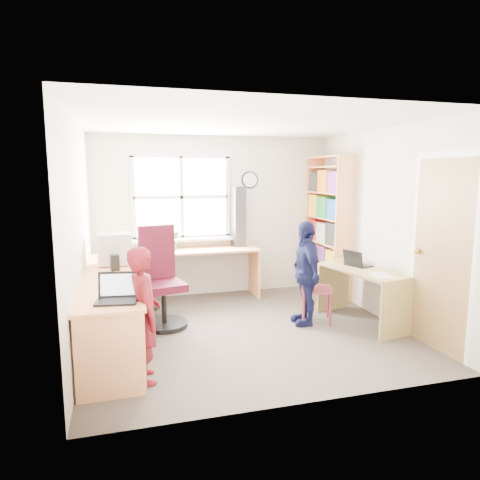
{
  "coord_description": "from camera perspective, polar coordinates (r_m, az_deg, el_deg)",
  "views": [
    {
      "loc": [
        -1.36,
        -4.66,
        1.84
      ],
      "look_at": [
        0.0,
        0.25,
        1.05
      ],
      "focal_mm": 32.0,
      "sensor_mm": 36.0,
      "label": 1
    }
  ],
  "objects": [
    {
      "name": "laptop_left",
      "position": [
        3.89,
        -16.04,
        -6.96
      ],
      "size": [
        0.38,
        0.33,
        0.24
      ],
      "rotation": [
        0.0,
        0.0,
        -0.14
      ],
      "color": "black",
      "rests_on": "l_desk"
    },
    {
      "name": "laptop_right",
      "position": [
        5.61,
        15.24,
        -2.9
      ],
      "size": [
        0.33,
        0.37,
        0.21
      ],
      "rotation": [
        0.0,
        0.0,
        1.91
      ],
      "color": "black",
      "rests_on": "right_desk"
    },
    {
      "name": "potted_plant",
      "position": [
        6.26,
        -8.75,
        -0.07
      ],
      "size": [
        0.17,
        0.14,
        0.27
      ],
      "primitive_type": "imported",
      "rotation": [
        0.0,
        0.0,
        0.16
      ],
      "color": "#2B6C33",
      "rests_on": "l_desk"
    },
    {
      "name": "paper_b",
      "position": [
        5.18,
        18.32,
        -4.52
      ],
      "size": [
        0.28,
        0.35,
        0.0
      ],
      "rotation": [
        0.0,
        0.0,
        -0.23
      ],
      "color": "white",
      "rests_on": "right_desk"
    },
    {
      "name": "speaker_a",
      "position": [
        5.08,
        -16.35,
        -2.91
      ],
      "size": [
        0.11,
        0.11,
        0.18
      ],
      "rotation": [
        0.0,
        0.0,
        0.23
      ],
      "color": "black",
      "rests_on": "l_desk"
    },
    {
      "name": "crt_monitor",
      "position": [
        5.39,
        -16.36,
        -1.12
      ],
      "size": [
        0.41,
        0.36,
        0.38
      ],
      "rotation": [
        0.0,
        0.0,
        0.04
      ],
      "color": "#BBBCC1",
      "rests_on": "l_desk"
    },
    {
      "name": "l_desk",
      "position": [
        4.59,
        -14.26,
        -9.01
      ],
      "size": [
        2.38,
        2.95,
        0.75
      ],
      "color": "#FFA465",
      "rests_on": "ground"
    },
    {
      "name": "person_green",
      "position": [
        5.73,
        -11.32,
        -4.03
      ],
      "size": [
        0.46,
        0.58,
        1.17
      ],
      "primitive_type": "imported",
      "rotation": [
        0.0,
        0.0,
        1.6
      ],
      "color": "#2A6933",
      "rests_on": "ground"
    },
    {
      "name": "person_navy",
      "position": [
        5.31,
        8.71,
        -4.36
      ],
      "size": [
        0.37,
        0.77,
        1.28
      ],
      "primitive_type": "imported",
      "rotation": [
        0.0,
        0.0,
        -1.65
      ],
      "color": "#13163C",
      "rests_on": "ground"
    },
    {
      "name": "game_box",
      "position": [
        5.88,
        14.06,
        -2.53
      ],
      "size": [
        0.34,
        0.34,
        0.05
      ],
      "rotation": [
        0.0,
        0.0,
        0.3
      ],
      "color": "red",
      "rests_on": "right_desk"
    },
    {
      "name": "swivel_chair",
      "position": [
        5.31,
        -10.47,
        -5.7
      ],
      "size": [
        0.68,
        0.68,
        1.21
      ],
      "rotation": [
        0.0,
        0.0,
        0.24
      ],
      "color": "black",
      "rests_on": "ground"
    },
    {
      "name": "cd_tower",
      "position": [
        6.45,
        -0.18,
        3.12
      ],
      "size": [
        0.21,
        0.19,
        0.9
      ],
      "rotation": [
        0.0,
        0.0,
        0.18
      ],
      "color": "black",
      "rests_on": "l_desk"
    },
    {
      "name": "person_red",
      "position": [
        3.92,
        -12.63,
        -9.69
      ],
      "size": [
        0.34,
        0.48,
        1.22
      ],
      "primitive_type": "imported",
      "rotation": [
        0.0,
        0.0,
        1.69
      ],
      "color": "maroon",
      "rests_on": "ground"
    },
    {
      "name": "wooden_chair",
      "position": [
        5.44,
        9.49,
        -5.89
      ],
      "size": [
        0.49,
        0.49,
        0.87
      ],
      "rotation": [
        0.0,
        0.0,
        -0.39
      ],
      "color": "maroon",
      "rests_on": "ground"
    },
    {
      "name": "speaker_b",
      "position": [
        5.61,
        -16.65,
        -1.83
      ],
      "size": [
        0.1,
        0.1,
        0.18
      ],
      "rotation": [
        0.0,
        0.0,
        0.14
      ],
      "color": "black",
      "rests_on": "l_desk"
    },
    {
      "name": "right_desk",
      "position": [
        5.51,
        16.08,
        -5.65
      ],
      "size": [
        0.75,
        1.26,
        0.68
      ],
      "rotation": [
        0.0,
        0.0,
        0.18
      ],
      "color": "tan",
      "rests_on": "ground"
    },
    {
      "name": "paper_a",
      "position": [
        4.47,
        -15.89,
        -5.61
      ],
      "size": [
        0.21,
        0.29,
        0.0
      ],
      "rotation": [
        0.0,
        0.0,
        -0.04
      ],
      "color": "white",
      "rests_on": "l_desk"
    },
    {
      "name": "bookshelf",
      "position": [
        6.63,
        11.66,
        1.36
      ],
      "size": [
        0.3,
        1.02,
        2.1
      ],
      "color": "#FFA465",
      "rests_on": "ground"
    },
    {
      "name": "room",
      "position": [
        4.99,
        0.59,
        1.64
      ],
      "size": [
        3.64,
        3.44,
        2.44
      ],
      "color": "#453C36",
      "rests_on": "ground"
    }
  ]
}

